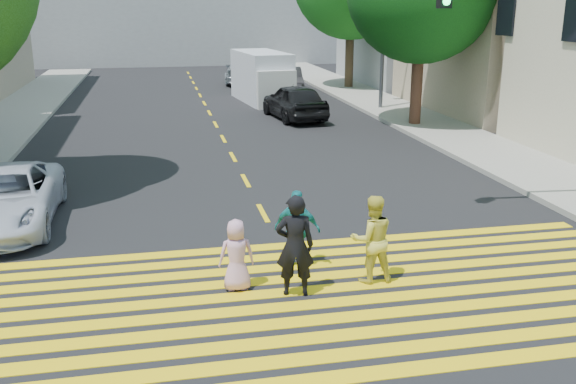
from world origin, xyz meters
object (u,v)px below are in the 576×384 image
object	(u,v)px
pedestrian_extra	(297,229)
dark_car_near	(294,101)
pedestrian_child	(237,255)
dark_car_parked	(288,80)
silver_car	(242,72)
traffic_signal	(561,46)
pedestrian_man	(295,246)
white_sedan	(4,198)
pedestrian_woman	(372,239)
white_van	(263,78)

from	to	relation	value
pedestrian_extra	dark_car_near	size ratio (longest dim) A/B	0.33
pedestrian_child	dark_car_parked	xyz separation A→B (m)	(6.17, 25.47, 0.04)
silver_car	traffic_signal	size ratio (longest dim) A/B	0.82
pedestrian_man	dark_car_parked	xyz separation A→B (m)	(5.22, 25.88, -0.22)
dark_car_parked	traffic_signal	world-z (taller)	traffic_signal
white_sedan	pedestrian_woman	bearing A→B (deg)	-33.08
pedestrian_man	silver_car	world-z (taller)	pedestrian_man
dark_car_near	white_van	size ratio (longest dim) A/B	0.82
dark_car_parked	pedestrian_man	bearing A→B (deg)	-94.45
pedestrian_child	pedestrian_extra	world-z (taller)	pedestrian_extra
pedestrian_extra	silver_car	world-z (taller)	pedestrian_extra
dark_car_near	dark_car_parked	distance (m)	8.84
pedestrian_extra	dark_car_parked	distance (m)	25.14
dark_car_near	silver_car	world-z (taller)	dark_car_near
pedestrian_extra	pedestrian_child	bearing A→B (deg)	57.78
white_van	white_sedan	bearing A→B (deg)	-123.22
pedestrian_extra	dark_car_parked	bearing A→B (deg)	-76.10
white_sedan	dark_car_near	size ratio (longest dim) A/B	1.05
pedestrian_child	white_sedan	xyz separation A→B (m)	(-4.69, 4.40, 0.01)
white_sedan	dark_car_parked	bearing A→B (deg)	62.22
pedestrian_extra	traffic_signal	size ratio (longest dim) A/B	0.25
dark_car_parked	pedestrian_woman	bearing A→B (deg)	-91.38
pedestrian_child	pedestrian_extra	xyz separation A→B (m)	(1.26, 0.81, 0.11)
pedestrian_man	pedestrian_woman	distance (m)	1.50
pedestrian_child	white_van	world-z (taller)	white_van
silver_car	dark_car_parked	bearing A→B (deg)	122.95
pedestrian_woman	traffic_signal	size ratio (longest dim) A/B	0.27
pedestrian_man	dark_car_parked	bearing A→B (deg)	-92.25
pedestrian_extra	white_sedan	world-z (taller)	pedestrian_extra
silver_car	white_van	bearing A→B (deg)	99.39
white_sedan	pedestrian_child	bearing A→B (deg)	-43.65
silver_car	white_van	world-z (taller)	white_van
white_van	traffic_signal	distance (m)	19.93
pedestrian_extra	white_sedan	distance (m)	6.95
pedestrian_man	pedestrian_extra	xyz separation A→B (m)	(0.31, 1.22, -0.15)
dark_car_near	pedestrian_child	bearing A→B (deg)	67.12
pedestrian_child	traffic_signal	size ratio (longest dim) A/B	0.21
pedestrian_man	silver_car	distance (m)	30.67
white_sedan	traffic_signal	size ratio (longest dim) A/B	0.78
white_sedan	dark_car_near	distance (m)	15.50
pedestrian_child	pedestrian_extra	size ratio (longest dim) A/B	0.85
pedestrian_man	white_van	size ratio (longest dim) A/B	0.33
pedestrian_man	pedestrian_child	xyz separation A→B (m)	(-0.95, 0.41, -0.26)
pedestrian_woman	dark_car_parked	xyz separation A→B (m)	(3.75, 25.62, -0.13)
silver_car	traffic_signal	distance (m)	27.86
pedestrian_woman	dark_car_near	world-z (taller)	pedestrian_woman
silver_car	white_van	size ratio (longest dim) A/B	0.91
traffic_signal	white_sedan	bearing A→B (deg)	176.84
pedestrian_man	dark_car_near	distance (m)	17.57
pedestrian_man	traffic_signal	distance (m)	7.95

